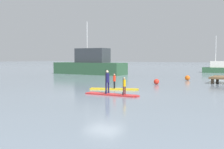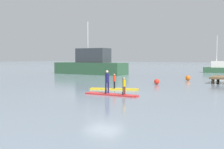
{
  "view_description": "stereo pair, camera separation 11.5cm",
  "coord_description": "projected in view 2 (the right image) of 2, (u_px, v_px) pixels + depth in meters",
  "views": [
    {
      "loc": [
        10.27,
        -16.63,
        2.51
      ],
      "look_at": [
        -0.62,
        2.09,
        1.19
      ],
      "focal_mm": 46.43,
      "sensor_mm": 36.0,
      "label": 1
    },
    {
      "loc": [
        10.36,
        -16.57,
        2.51
      ],
      "look_at": [
        -0.62,
        2.09,
        1.19
      ],
      "focal_mm": 46.43,
      "sensor_mm": 36.0,
      "label": 2
    }
  ],
  "objects": [
    {
      "name": "mooring_buoy_near",
      "position": [
        188.0,
        78.0,
        30.95
      ],
      "size": [
        0.54,
        0.54,
        0.54
      ],
      "primitive_type": "sphere",
      "color": "orange",
      "rests_on": "ground"
    },
    {
      "name": "paddleboard_far",
      "position": [
        112.0,
        94.0,
        18.97
      ],
      "size": [
        3.76,
        0.76,
        0.1
      ],
      "color": "red",
      "rests_on": "ground"
    },
    {
      "name": "paddler_child_solo",
      "position": [
        114.0,
        80.0,
        22.22
      ],
      "size": [
        0.26,
        0.38,
        1.21
      ],
      "color": "black",
      "rests_on": "paddleboard_near"
    },
    {
      "name": "fishing_boat_green_midground",
      "position": [
        223.0,
        68.0,
        45.84
      ],
      "size": [
        6.8,
        3.31,
        5.88
      ],
      "color": "#2D5638",
      "rests_on": "ground"
    },
    {
      "name": "paddleboard_near",
      "position": [
        114.0,
        89.0,
        22.25
      ],
      "size": [
        3.69,
        1.92,
        0.1
      ],
      "color": "gold",
      "rests_on": "ground"
    },
    {
      "name": "mooring_buoy_mid",
      "position": [
        157.0,
        82.0,
        26.48
      ],
      "size": [
        0.5,
        0.5,
        0.5
      ],
      "primitive_type": "sphere",
      "color": "red",
      "rests_on": "ground"
    },
    {
      "name": "fishing_boat_white_large",
      "position": [
        91.0,
        65.0,
        42.15
      ],
      "size": [
        11.02,
        3.33,
        7.63
      ],
      "color": "#2D5638",
      "rests_on": "ground"
    },
    {
      "name": "paddler_adult",
      "position": [
        107.0,
        80.0,
        19.08
      ],
      "size": [
        0.27,
        0.49,
        1.6
      ],
      "color": "#19194C",
      "rests_on": "paddleboard_far"
    },
    {
      "name": "ground_plane",
      "position": [
        104.0,
        94.0,
        19.65
      ],
      "size": [
        240.0,
        240.0,
        0.0
      ],
      "primitive_type": "plane",
      "color": "gray"
    },
    {
      "name": "paddler_child_front",
      "position": [
        124.0,
        85.0,
        18.47
      ],
      "size": [
        0.2,
        0.39,
        1.14
      ],
      "color": "#4C1419",
      "rests_on": "paddleboard_far"
    }
  ]
}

